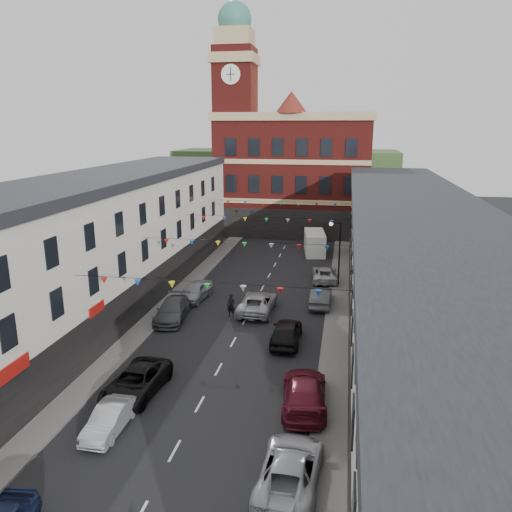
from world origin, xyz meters
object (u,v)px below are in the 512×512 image
Objects in this scene: car_right_b at (290,469)px; white_van at (315,243)px; car_left_c at (136,382)px; car_right_d at (286,332)px; moving_car at (258,302)px; pedestrian at (231,305)px; car_right_c at (304,392)px; car_right_f at (325,274)px; car_left_b at (110,419)px; car_left_e at (195,291)px; street_lamp at (337,245)px; car_left_d at (172,310)px; car_right_e at (321,297)px.

car_right_b is 0.94× the size of white_van.
car_right_d is (7.34, 8.13, 0.08)m from car_left_c.
car_right_b is 0.95× the size of moving_car.
pedestrian reaches higher than car_right_d.
car_right_c reaches higher than car_right_f.
car_right_c is 14.07m from moving_car.
car_left_b is at bearing 66.59° from car_right_f.
car_left_c is 1.17× the size of car_left_e.
car_left_e is (-1.35, 15.45, 0.04)m from car_left_c.
car_left_e reaches higher than car_left_c.
car_right_f is at bearing 71.83° from car_left_c.
pedestrian is (3.89, -3.26, 0.16)m from car_left_e.
pedestrian reaches higher than car_left_e.
car_left_b is 9.31m from car_right_b.
street_lamp is 3.21× the size of pedestrian.
car_left_d is at bearing -149.28° from pedestrian.
car_right_e is at bearing 64.94° from car_left_b.
car_left_d is 1.13× the size of car_right_e.
white_van is at bearing -90.48° from car_right_d.
car_left_c is at bearing -115.49° from street_lamp.
car_right_b is at bearing 97.65° from car_right_d.
car_right_d is (8.69, -7.32, 0.05)m from car_left_e.
moving_car is at bearing 76.22° from car_left_b.
car_right_d reaches higher than car_right_b.
street_lamp is at bearing -99.84° from car_right_e.
street_lamp reaches higher than white_van.
car_left_b is at bearing -83.78° from car_left_c.
pedestrian reaches higher than car_right_f.
car_left_e is at bearing -61.02° from car_right_b.
moving_car is at bearing 76.18° from car_left_c.
car_left_b is 13.65m from car_right_d.
moving_car is 2.99× the size of pedestrian.
car_right_e is 6.86m from car_right_f.
car_left_d is 2.78× the size of pedestrian.
moving_car is at bearing -61.67° from car_right_d.
car_right_c reaches higher than car_left_d.
car_right_d is at bearing -27.47° from pedestrian.
street_lamp is 12.38m from white_van.
car_right_e is 0.81× the size of white_van.
car_right_c is 1.01× the size of moving_car.
car_right_c is 15.48m from car_right_e.
car_left_d is at bearing -138.16° from street_lamp.
car_right_b reaches higher than car_right_f.
white_van is 3.03× the size of pedestrian.
car_left_e is 0.94× the size of car_right_d.
car_left_c is 1.02× the size of car_left_d.
car_left_b is 27.78m from car_right_f.
white_van is (-1.70, 17.43, 0.50)m from car_right_e.
street_lamp is at bearing 34.49° from car_left_e.
car_right_e is (1.90, 7.80, -0.06)m from car_right_d.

